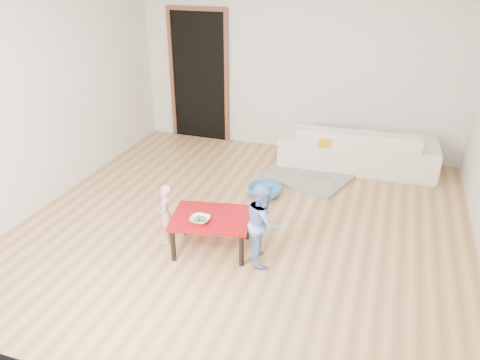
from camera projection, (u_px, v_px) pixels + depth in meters
The scene contains 13 objects.
floor at pixel (245, 223), 5.45m from camera, with size 5.00×5.00×0.01m, color #A77647.
back_wall at pixel (297, 67), 7.02m from camera, with size 5.00×0.02×2.60m, color white.
left_wall at pixel (48, 95), 5.61m from camera, with size 0.02×5.00×2.60m, color white.
doorway at pixel (199, 77), 7.58m from camera, with size 1.02×0.08×2.11m, color brown, non-canonical shape.
sofa at pixel (358, 146), 6.76m from camera, with size 2.20×0.86×0.64m, color white.
cushion at pixel (335, 138), 6.59m from camera, with size 0.48×0.42×0.13m, color #FAA51B.
red_table at pixel (212, 233), 4.89m from camera, with size 0.80×0.60×0.40m, color #9C080E, non-canonical shape.
bowl at pixel (200, 220), 4.70m from camera, with size 0.20×0.20×0.05m, color white.
broccoli at pixel (200, 219), 4.70m from camera, with size 0.12×0.12×0.06m, color #2D5919, non-canonical shape.
child_pink at pixel (166, 214), 4.97m from camera, with size 0.25×0.16×0.67m, color #EA6B7E.
child_blue at pixel (263, 223), 4.62m from camera, with size 0.42×0.33×0.86m, color #5F8BDE.
basin at pixel (265, 191), 6.03m from camera, with size 0.44×0.44×0.14m, color #337EC1.
blanket at pixel (308, 176), 6.54m from camera, with size 1.08×0.90×0.05m, color #9E998C, non-canonical shape.
Camera 1 is at (1.44, -4.46, 2.83)m, focal length 35.00 mm.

